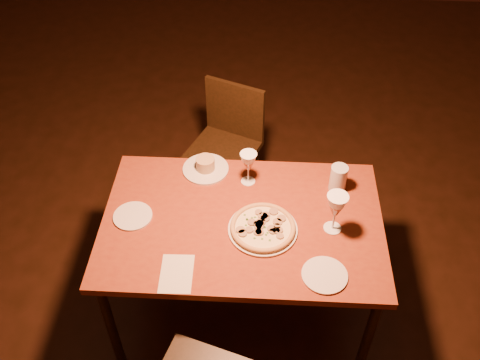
{
  "coord_description": "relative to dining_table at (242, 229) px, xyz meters",
  "views": [
    {
      "loc": [
        0.21,
        -1.82,
        2.47
      ],
      "look_at": [
        0.11,
        -0.18,
        0.88
      ],
      "focal_mm": 40.0,
      "sensor_mm": 36.0,
      "label": 1
    }
  ],
  "objects": [
    {
      "name": "wine_glass_right",
      "position": [
        0.4,
        -0.02,
        0.16
      ],
      "size": [
        0.09,
        0.09,
        0.2
      ],
      "primitive_type": null,
      "color": "#A96346",
      "rests_on": "dining_table"
    },
    {
      "name": "wine_glass_far",
      "position": [
        0.01,
        0.25,
        0.15
      ],
      "size": [
        0.08,
        0.08,
        0.18
      ],
      "primitive_type": null,
      "color": "#A96346",
      "rests_on": "dining_table"
    },
    {
      "name": "side_plate_left",
      "position": [
        -0.5,
        -0.01,
        0.06
      ],
      "size": [
        0.18,
        0.18,
        0.01
      ],
      "primitive_type": "cylinder",
      "color": "silver",
      "rests_on": "dining_table"
    },
    {
      "name": "dining_table",
      "position": [
        0.0,
        0.0,
        0.0
      ],
      "size": [
        1.27,
        0.82,
        0.68
      ],
      "rotation": [
        0.0,
        0.0,
        0.01
      ],
      "color": "brown",
      "rests_on": "floor"
    },
    {
      "name": "menu_card",
      "position": [
        -0.25,
        -0.31,
        0.06
      ],
      "size": [
        0.14,
        0.2,
        0.0
      ],
      "primitive_type": "cube",
      "rotation": [
        0.0,
        0.0,
        0.04
      ],
      "color": "beige",
      "rests_on": "dining_table"
    },
    {
      "name": "side_plate_near",
      "position": [
        0.35,
        -0.28,
        0.06
      ],
      "size": [
        0.19,
        0.19,
        0.01
      ],
      "primitive_type": "cylinder",
      "color": "silver",
      "rests_on": "dining_table"
    },
    {
      "name": "chair_far",
      "position": [
        -0.14,
        0.84,
        -0.18
      ],
      "size": [
        0.48,
        0.48,
        0.77
      ],
      "rotation": [
        0.0,
        0.0,
        -0.38
      ],
      "color": "black",
      "rests_on": "floor"
    },
    {
      "name": "ramekin_saucer",
      "position": [
        -0.2,
        0.32,
        0.08
      ],
      "size": [
        0.23,
        0.23,
        0.07
      ],
      "color": "silver",
      "rests_on": "dining_table"
    },
    {
      "name": "pizza_plate",
      "position": [
        0.09,
        -0.05,
        0.08
      ],
      "size": [
        0.31,
        0.31,
        0.03
      ],
      "color": "silver",
      "rests_on": "dining_table"
    },
    {
      "name": "water_tumbler",
      "position": [
        0.44,
        0.23,
        0.13
      ],
      "size": [
        0.08,
        0.08,
        0.13
      ],
      "primitive_type": "cylinder",
      "color": "#B5BEC5",
      "rests_on": "dining_table"
    },
    {
      "name": "floor",
      "position": [
        -0.13,
        0.23,
        -0.62
      ],
      "size": [
        7.0,
        7.0,
        0.0
      ],
      "primitive_type": "plane",
      "color": "black",
      "rests_on": "ground"
    }
  ]
}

